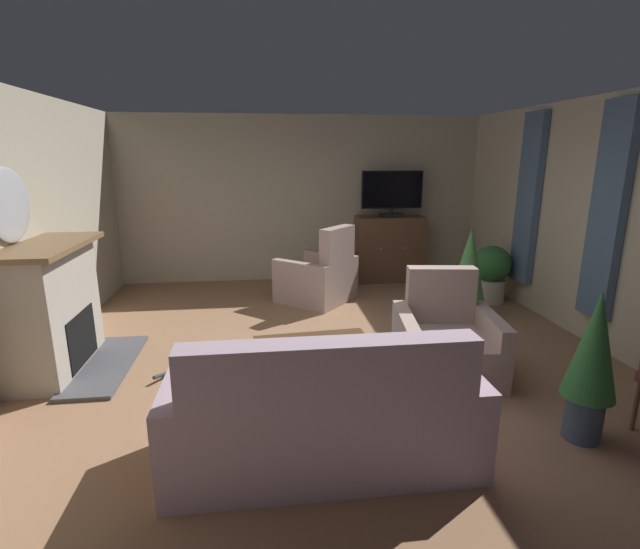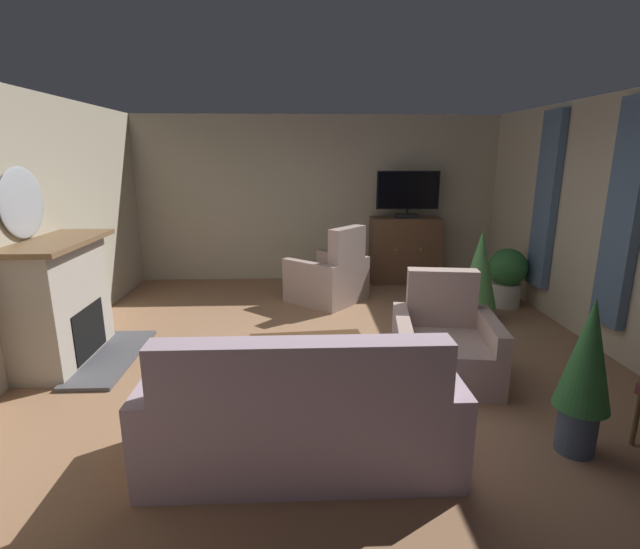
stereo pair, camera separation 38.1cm
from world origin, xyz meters
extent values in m
cube|color=#936B4C|center=(0.00, 0.00, -0.02)|extent=(6.58, 7.49, 0.04)
cube|color=#B2A88E|center=(0.00, 3.50, 1.36)|extent=(6.58, 0.10, 2.72)
cube|color=#BBB095|center=(3.04, 0.00, 1.36)|extent=(0.10, 7.49, 2.72)
cube|color=slate|center=(2.93, 0.11, 1.50)|extent=(0.10, 0.44, 2.29)
cube|color=slate|center=(2.93, 1.61, 1.50)|extent=(0.10, 0.44, 2.29)
cube|color=slate|center=(-0.23, -0.18, 0.01)|extent=(2.58, 1.69, 0.01)
cube|color=#4C4C51|center=(-2.29, 0.22, 0.02)|extent=(0.50, 1.42, 0.04)
cube|color=#ADA393|center=(-2.74, 0.22, 0.61)|extent=(0.50, 1.22, 1.23)
cube|color=black|center=(-2.53, 0.22, 0.32)|extent=(0.10, 0.68, 0.52)
cube|color=brown|center=(-2.70, 0.22, 1.25)|extent=(0.62, 1.38, 0.05)
ellipsoid|color=#B2B7BF|center=(-2.96, 0.22, 1.64)|extent=(0.06, 0.75, 0.68)
cube|color=#402A1C|center=(1.44, 3.15, 0.03)|extent=(1.07, 0.40, 0.06)
cube|color=brown|center=(1.44, 3.15, 0.55)|extent=(1.13, 0.46, 1.09)
sphere|color=tan|center=(1.24, 2.90, 0.60)|extent=(0.03, 0.03, 0.03)
sphere|color=tan|center=(1.64, 2.90, 0.60)|extent=(0.03, 0.03, 0.03)
cube|color=black|center=(1.44, 3.10, 1.12)|extent=(0.36, 0.20, 0.06)
cylinder|color=black|center=(1.44, 3.10, 1.19)|extent=(0.04, 0.04, 0.08)
cube|color=black|center=(1.44, 3.10, 1.54)|extent=(1.01, 0.05, 0.61)
cube|color=black|center=(1.44, 3.07, 1.54)|extent=(0.97, 0.01, 0.57)
cube|color=#4C331E|center=(-0.24, -0.41, 0.39)|extent=(1.11, 0.68, 0.03)
cylinder|color=#4C331E|center=(0.22, -0.13, 0.19)|extent=(0.04, 0.04, 0.38)
cylinder|color=#4C331E|center=(-0.75, -0.20, 0.19)|extent=(0.04, 0.04, 0.38)
cylinder|color=#4C331E|center=(0.26, -0.61, 0.19)|extent=(0.04, 0.04, 0.38)
cylinder|color=#4C331E|center=(-0.71, -0.69, 0.19)|extent=(0.04, 0.04, 0.38)
cube|color=black|center=(-0.03, -0.56, 0.42)|extent=(0.18, 0.08, 0.02)
cube|color=#AD93A3|center=(-0.30, -1.52, 0.22)|extent=(1.81, 0.86, 0.44)
cube|color=#AD93A3|center=(-0.30, -1.85, 0.73)|extent=(1.81, 0.20, 0.59)
cube|color=#AD93A3|center=(-1.28, -1.52, 0.33)|extent=(0.15, 0.86, 0.66)
cube|color=#AD93A3|center=(0.68, -1.52, 0.33)|extent=(0.15, 0.86, 0.66)
cube|color=tan|center=(-0.52, -1.65, 0.56)|extent=(0.36, 0.14, 0.36)
cube|color=#A3897F|center=(1.06, -0.37, 0.21)|extent=(0.81, 1.00, 0.41)
cube|color=#A3897F|center=(1.11, 0.00, 0.70)|extent=(0.70, 0.27, 0.58)
cube|color=#A3897F|center=(1.46, -0.42, 0.31)|extent=(0.26, 0.92, 0.61)
cube|color=#A3897F|center=(0.66, -0.31, 0.31)|extent=(0.26, 0.92, 0.61)
cube|color=#A3897F|center=(0.08, 2.17, 0.22)|extent=(1.11, 1.09, 0.44)
cube|color=#A3897F|center=(0.35, 1.93, 0.78)|extent=(0.57, 0.61, 0.67)
cube|color=#A3897F|center=(-0.18, 1.87, 0.32)|extent=(0.77, 0.69, 0.64)
cube|color=#A3897F|center=(0.34, 2.46, 0.32)|extent=(0.77, 0.69, 0.64)
cylinder|color=brown|center=(2.15, -1.47, 0.21)|extent=(0.04, 0.04, 0.41)
cylinder|color=#99664C|center=(1.94, 1.16, 0.11)|extent=(0.34, 0.34, 0.21)
cone|color=#4C8E47|center=(1.94, 1.16, 0.70)|extent=(0.48, 0.48, 0.98)
cylinder|color=beige|center=(2.60, 1.80, 0.16)|extent=(0.41, 0.41, 0.33)
sphere|color=#2D6B33|center=(2.60, 1.80, 0.56)|extent=(0.53, 0.53, 0.53)
cylinder|color=#3D4C5B|center=(1.67, -1.52, 0.18)|extent=(0.27, 0.27, 0.35)
cone|color=#2D6B33|center=(1.67, -1.52, 0.76)|extent=(0.38, 0.38, 0.81)
ellipsoid|color=#2D2D33|center=(-1.47, 0.08, 0.08)|extent=(0.35, 0.41, 0.16)
sphere|color=#2D2D33|center=(-1.34, 0.27, 0.10)|extent=(0.12, 0.12, 0.12)
cone|color=#2D2D33|center=(-1.37, 0.29, 0.16)|extent=(0.04, 0.04, 0.04)
cone|color=#2D2D33|center=(-1.32, 0.26, 0.16)|extent=(0.04, 0.04, 0.04)
cylinder|color=#2D2D33|center=(-1.67, -0.15, 0.05)|extent=(0.15, 0.21, 0.07)
camera|label=1|loc=(-0.68, -4.36, 2.08)|focal=26.08mm
camera|label=2|loc=(-0.30, -4.39, 2.08)|focal=26.08mm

